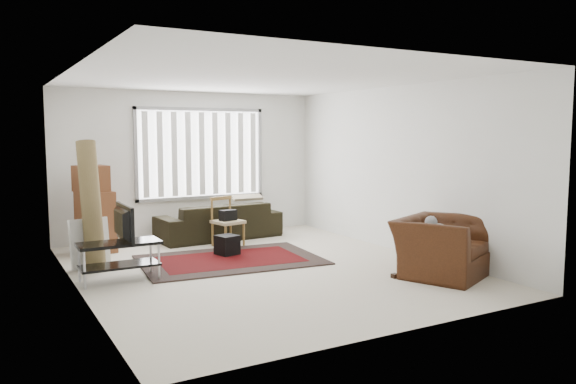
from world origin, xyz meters
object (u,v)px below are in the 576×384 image
at_px(sofa, 219,215).
at_px(side_chair, 227,219).
at_px(tv_stand, 119,253).
at_px(armchair, 442,243).
at_px(moving_boxes, 94,212).

relative_size(sofa, side_chair, 2.66).
height_order(tv_stand, armchair, armchair).
bearing_deg(armchair, moving_boxes, 111.00).
bearing_deg(sofa, armchair, 108.32).
xyz_separation_m(moving_boxes, sofa, (2.24, 0.18, -0.23)).
relative_size(tv_stand, sofa, 0.47).
bearing_deg(tv_stand, moving_boxes, 88.63).
bearing_deg(tv_stand, armchair, -25.43).
bearing_deg(armchair, tv_stand, 130.48).
distance_m(moving_boxes, side_chair, 2.18).
distance_m(moving_boxes, sofa, 2.26).
relative_size(tv_stand, side_chair, 1.24).
bearing_deg(sofa, tv_stand, 39.86).
bearing_deg(side_chair, moving_boxes, 152.61).
xyz_separation_m(moving_boxes, armchair, (3.85, -3.84, -0.21)).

